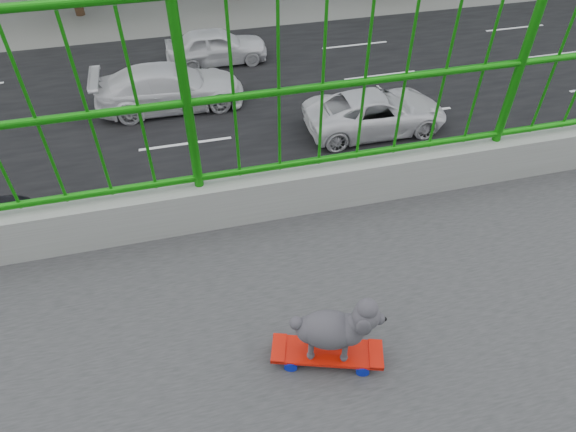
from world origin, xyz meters
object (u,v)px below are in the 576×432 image
(car_2, at_px, (376,112))
(skateboard, at_px, (327,353))
(poodle, at_px, (334,328))
(car_4, at_px, (216,46))
(car_3, at_px, (170,87))

(car_2, bearing_deg, skateboard, 154.27)
(poodle, height_order, car_2, poodle)
(skateboard, xyz_separation_m, car_4, (-18.55, 1.42, -6.35))
(car_2, xyz_separation_m, car_4, (-6.40, -4.43, 0.04))
(car_3, xyz_separation_m, car_4, (-3.20, 2.11, -0.06))
(skateboard, bearing_deg, car_2, 172.46)
(poodle, relative_size, car_3, 0.08)
(skateboard, distance_m, poodle, 0.21)
(skateboard, xyz_separation_m, poodle, (0.01, 0.02, 0.21))
(skateboard, distance_m, car_3, 16.61)
(skateboard, distance_m, car_2, 14.93)
(skateboard, xyz_separation_m, car_3, (-15.35, -0.69, -6.30))
(car_2, xyz_separation_m, car_3, (-3.20, -6.54, 0.09))
(poodle, bearing_deg, skateboard, -90.00)
(skateboard, relative_size, poodle, 1.35)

